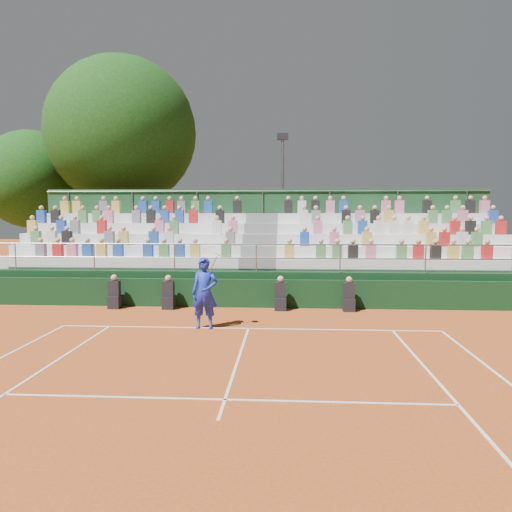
# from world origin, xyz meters

# --- Properties ---
(ground) EXTENTS (90.00, 90.00, 0.00)m
(ground) POSITION_xyz_m (0.00, 0.00, 0.00)
(ground) COLOR #AF4C1D
(ground) RESTS_ON ground
(courtside_wall) EXTENTS (20.00, 0.15, 1.00)m
(courtside_wall) POSITION_xyz_m (0.00, 3.20, 0.50)
(courtside_wall) COLOR black
(courtside_wall) RESTS_ON ground
(line_officials) EXTENTS (8.53, 0.40, 1.19)m
(line_officials) POSITION_xyz_m (-0.95, 2.75, 0.48)
(line_officials) COLOR black
(line_officials) RESTS_ON ground
(grandstand) EXTENTS (20.00, 5.20, 4.40)m
(grandstand) POSITION_xyz_m (0.01, 6.44, 1.09)
(grandstand) COLOR black
(grandstand) RESTS_ON ground
(tennis_player) EXTENTS (0.91, 0.51, 2.22)m
(tennis_player) POSITION_xyz_m (-1.27, -0.04, 1.04)
(tennis_player) COLOR #182AB4
(tennis_player) RESTS_ON ground
(tree_west) EXTENTS (5.48, 5.48, 7.92)m
(tree_west) POSITION_xyz_m (-13.34, 13.39, 5.17)
(tree_west) COLOR #362513
(tree_west) RESTS_ON ground
(tree_east) EXTENTS (8.00, 8.00, 11.64)m
(tree_east) POSITION_xyz_m (-7.83, 12.68, 7.63)
(tree_east) COLOR #362513
(tree_east) RESTS_ON ground
(floodlight_mast) EXTENTS (0.60, 0.25, 7.49)m
(floodlight_mast) POSITION_xyz_m (0.84, 12.53, 4.40)
(floodlight_mast) COLOR gray
(floodlight_mast) RESTS_ON ground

